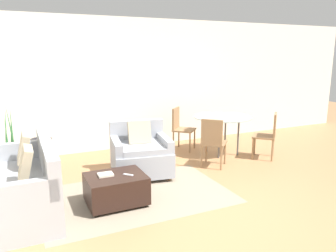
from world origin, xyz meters
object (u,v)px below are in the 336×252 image
at_px(potted_plant, 13,163).
at_px(dining_chair_near_left, 213,140).
at_px(tv_remote_primary, 128,175).
at_px(side_table, 42,149).
at_px(book_stack, 105,175).
at_px(dining_chair_near_right, 269,133).
at_px(dining_table, 223,121).
at_px(ottoman, 116,188).
at_px(dining_chair_far_left, 180,126).
at_px(armchair, 141,154).
at_px(couch, 24,187).

height_order(potted_plant, dining_chair_near_left, potted_plant).
bearing_deg(tv_remote_primary, side_table, 118.00).
distance_m(tv_remote_primary, potted_plant, 2.33).
relative_size(book_stack, dining_chair_near_right, 0.23).
height_order(dining_table, dining_chair_near_left, dining_chair_near_left).
xyz_separation_m(dining_table, dining_chair_near_left, (-0.64, -0.64, -0.17)).
distance_m(ottoman, side_table, 1.94).
distance_m(dining_chair_near_right, dining_chair_far_left, 1.80).
distance_m(dining_table, dining_chair_near_right, 0.92).
relative_size(tv_remote_primary, dining_chair_near_left, 0.15).
height_order(armchair, book_stack, armchair).
distance_m(armchair, dining_chair_near_left, 1.32).
bearing_deg(couch, book_stack, -14.98).
height_order(dining_table, dining_chair_far_left, dining_chair_far_left).
distance_m(ottoman, dining_chair_near_left, 2.13).
height_order(dining_chair_near_right, dining_chair_far_left, same).
bearing_deg(book_stack, ottoman, -21.93).
bearing_deg(dining_chair_near_left, armchair, 171.39).
xyz_separation_m(tv_remote_primary, dining_table, (2.46, 1.41, 0.28)).
bearing_deg(armchair, dining_table, 12.88).
xyz_separation_m(couch, dining_chair_near_left, (3.11, 0.39, 0.20)).
relative_size(tv_remote_primary, dining_chair_near_right, 0.15).
relative_size(book_stack, tv_remote_primary, 1.52).
bearing_deg(potted_plant, tv_remote_primary, -52.03).
bearing_deg(dining_table, ottoman, -152.85).
distance_m(couch, side_table, 1.48).
distance_m(ottoman, dining_chair_far_left, 2.82).
bearing_deg(dining_chair_near_left, dining_chair_near_right, 0.00).
bearing_deg(couch, armchair, 17.88).
distance_m(armchair, dining_table, 2.01).
bearing_deg(armchair, ottoman, -127.39).
distance_m(potted_plant, dining_table, 3.94).
distance_m(tv_remote_primary, dining_chair_near_left, 1.98).
xyz_separation_m(book_stack, dining_chair_near_right, (3.38, 0.66, 0.09)).
relative_size(book_stack, dining_chair_far_left, 0.23).
bearing_deg(ottoman, book_stack, 158.07).
height_order(couch, dining_table, couch).
height_order(armchair, tv_remote_primary, armchair).
relative_size(dining_table, dining_chair_near_left, 1.29).
bearing_deg(armchair, dining_chair_far_left, 39.84).
xyz_separation_m(couch, dining_table, (3.75, 1.03, 0.37)).
bearing_deg(dining_chair_near_right, side_table, 165.54).
xyz_separation_m(ottoman, tv_remote_primary, (0.16, -0.06, 0.19)).
relative_size(ottoman, dining_table, 0.67).
bearing_deg(side_table, tv_remote_primary, -62.00).
distance_m(couch, ottoman, 1.17).
bearing_deg(couch, dining_chair_far_left, 28.18).
bearing_deg(tv_remote_primary, dining_chair_near_left, 22.82).
height_order(book_stack, dining_chair_far_left, dining_chair_far_left).
xyz_separation_m(armchair, dining_chair_far_left, (1.29, 1.08, 0.16)).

